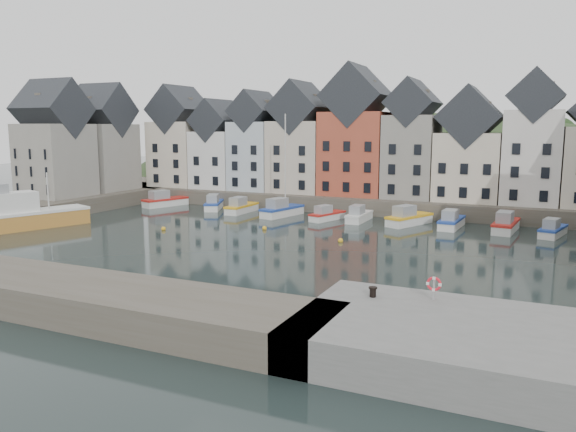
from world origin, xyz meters
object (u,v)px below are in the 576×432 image
Objects in this scene: boat_a at (164,201)px; mooring_bollard at (373,291)px; life_ring_post at (434,285)px; large_vessel at (26,215)px; boat_d at (281,210)px.

boat_a is 12.62× the size of mooring_bollard.
boat_a is 56.83m from life_ring_post.
large_vessel is 46.77m from mooring_bollard.
boat_a is 19.29m from boat_d.
life_ring_post is (25.26, -34.00, 2.01)m from boat_d.
mooring_bollard is 3.31m from life_ring_post.
boat_d is 41.29m from mooring_bollard.
large_vessel is (-2.97, -21.21, 0.75)m from boat_a.
boat_d is at bearing 61.27° from large_vessel.
life_ring_post is at bearing -19.54° from boat_a.
life_ring_post reaches higher than mooring_bollard.
life_ring_post reaches higher than boat_a.
large_vessel is 9.90× the size of life_ring_post.
life_ring_post is (44.51, -35.27, 2.09)m from boat_a.
boat_d reaches higher than mooring_bollard.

